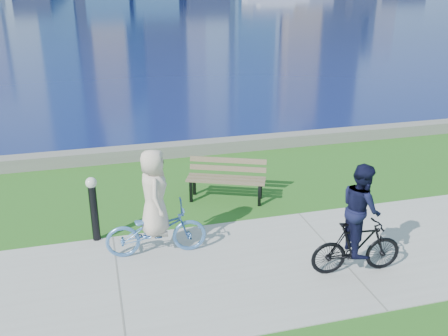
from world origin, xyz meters
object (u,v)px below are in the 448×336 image
(bollard_lamp, at_px, (93,205))
(cyclist_man, at_px, (359,228))
(park_bench, at_px, (227,176))
(cyclist_woman, at_px, (155,217))

(bollard_lamp, bearing_deg, cyclist_man, -28.40)
(park_bench, xyz_separation_m, bollard_lamp, (-3.00, -1.23, 0.20))
(park_bench, relative_size, cyclist_woman, 0.92)
(cyclist_man, bearing_deg, bollard_lamp, 67.28)
(park_bench, height_order, cyclist_woman, cyclist_woman)
(bollard_lamp, xyz_separation_m, cyclist_man, (4.35, -2.35, 0.11))
(cyclist_woman, height_order, cyclist_man, cyclist_woman)
(park_bench, distance_m, bollard_lamp, 3.25)
(cyclist_woman, bearing_deg, park_bench, -39.71)
(bollard_lamp, relative_size, cyclist_woman, 0.65)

